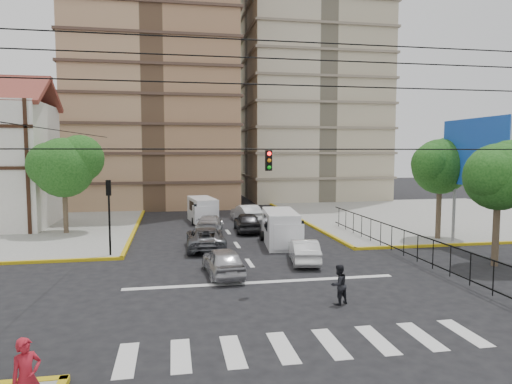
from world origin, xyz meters
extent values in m
plane|color=black|center=(0.00, 0.00, 0.00)|extent=(160.00, 160.00, 0.00)
cube|color=gray|center=(20.00, 20.00, 0.07)|extent=(26.00, 26.00, 0.15)
cube|color=silver|center=(0.00, -6.00, 0.01)|extent=(12.00, 2.40, 0.01)
cube|color=silver|center=(0.00, 1.20, 0.01)|extent=(13.00, 0.40, 0.01)
cube|color=tan|center=(14.00, 40.00, 24.00)|extent=(17.00, 16.00, 48.00)
cylinder|color=slate|center=(14.50, 4.00, 2.15)|extent=(0.20, 0.20, 4.00)
cylinder|color=slate|center=(14.50, 8.00, 2.15)|extent=(0.20, 0.20, 4.00)
cube|color=silver|center=(14.50, 6.00, 6.15)|extent=(0.25, 6.00, 4.00)
cube|color=blue|center=(14.30, 6.00, 6.15)|extent=(0.08, 6.20, 4.20)
cylinder|color=#473828|center=(13.00, 2.00, 2.10)|extent=(0.36, 0.36, 4.20)
sphere|color=#154012|center=(13.00, 2.00, 4.84)|extent=(3.60, 3.60, 3.60)
sphere|color=#154012|center=(13.90, 2.30, 5.38)|extent=(2.88, 2.88, 2.88)
sphere|color=#154012|center=(12.28, 1.70, 5.03)|extent=(2.70, 2.70, 2.70)
cylinder|color=#473828|center=(14.00, 9.00, 2.24)|extent=(0.36, 0.36, 4.48)
sphere|color=#154012|center=(14.00, 9.00, 5.16)|extent=(3.80, 3.80, 3.80)
sphere|color=#154012|center=(14.95, 9.30, 5.73)|extent=(3.04, 3.04, 3.04)
sphere|color=#154012|center=(13.24, 8.70, 5.35)|extent=(2.85, 2.85, 2.85)
cylinder|color=#473828|center=(-12.00, 16.00, 2.10)|extent=(0.36, 0.36, 4.20)
sphere|color=#154012|center=(-12.00, 16.00, 5.00)|extent=(4.40, 4.40, 4.40)
sphere|color=#154012|center=(-10.90, 16.30, 5.67)|extent=(3.52, 3.52, 3.52)
sphere|color=#154012|center=(-12.88, 15.70, 5.22)|extent=(3.30, 3.30, 3.30)
cylinder|color=black|center=(-7.80, 7.80, 1.90)|extent=(0.12, 0.12, 3.50)
cube|color=black|center=(-7.80, 7.80, 4.10)|extent=(0.28, 0.22, 0.90)
sphere|color=#FF0C0C|center=(-7.80, 7.80, 4.40)|extent=(0.17, 0.17, 0.17)
cube|color=black|center=(0.00, 0.00, 5.80)|extent=(0.28, 0.22, 0.90)
cylinder|color=black|center=(0.00, -9.00, 6.25)|extent=(18.00, 0.03, 0.03)
cube|color=silver|center=(2.85, 9.55, 1.13)|extent=(2.50, 5.11, 2.26)
cube|color=silver|center=(2.85, 7.58, 0.98)|extent=(1.99, 1.38, 1.57)
cube|color=black|center=(2.85, 7.23, 1.53)|extent=(1.82, 0.30, 0.89)
cylinder|color=black|center=(1.91, 7.97, 0.34)|extent=(0.25, 0.69, 0.69)
cylinder|color=black|center=(3.78, 7.97, 0.34)|extent=(0.25, 0.69, 0.69)
cylinder|color=black|center=(1.91, 11.12, 0.34)|extent=(0.25, 0.69, 0.69)
cylinder|color=black|center=(3.78, 11.12, 0.34)|extent=(0.25, 0.69, 0.69)
cube|color=silver|center=(-1.60, 20.31, 1.07)|extent=(2.49, 4.87, 2.14)
cube|color=silver|center=(-1.60, 18.44, 0.93)|extent=(1.91, 1.35, 1.49)
cube|color=black|center=(-1.60, 18.12, 1.44)|extent=(1.72, 0.34, 0.84)
cylinder|color=black|center=(-2.48, 18.82, 0.33)|extent=(0.25, 0.65, 0.65)
cylinder|color=black|center=(-0.71, 18.82, 0.33)|extent=(0.25, 0.65, 0.65)
cylinder|color=black|center=(-2.48, 21.80, 0.33)|extent=(0.25, 0.65, 0.65)
cylinder|color=black|center=(-0.71, 21.80, 0.33)|extent=(0.25, 0.65, 0.65)
imported|color=#ABABB0|center=(-1.72, 2.76, 0.72)|extent=(2.03, 4.35, 1.44)
imported|color=silver|center=(2.99, 4.55, 0.67)|extent=(2.05, 4.24, 1.34)
imported|color=#57595E|center=(-2.15, 9.14, 0.71)|extent=(2.50, 5.18, 1.42)
imported|color=#BCBCC1|center=(-1.40, 15.13, 0.68)|extent=(2.60, 4.93, 1.36)
imported|color=#262628|center=(1.48, 14.76, 0.77)|extent=(2.08, 4.62, 1.54)
imported|color=silver|center=(2.23, 19.84, 0.76)|extent=(2.36, 4.83, 1.53)
imported|color=#B21B2A|center=(-7.50, -8.85, 1.07)|extent=(0.80, 0.76, 1.85)
imported|color=black|center=(2.41, -2.42, 0.82)|extent=(0.98, 0.90, 1.64)
camera|label=1|loc=(-4.17, -19.56, 6.20)|focal=32.00mm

